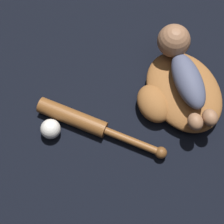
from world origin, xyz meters
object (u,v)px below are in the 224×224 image
object	(u,v)px
baseball_bat	(86,123)
baseball	(51,129)
baseball_glove	(179,93)
baby_figure	(183,66)

from	to	relation	value
baseball_bat	baseball	world-z (taller)	baseball
baseball_glove	baseball	xyz separation A→B (m)	(0.12, 0.44, -0.01)
baseball	baseball_glove	bearing A→B (deg)	-105.29
baby_figure	baseball_bat	size ratio (longest dim) A/B	0.93
baby_figure	baseball	xyz separation A→B (m)	(0.07, 0.47, -0.09)
baby_figure	baseball_bat	bearing A→B (deg)	85.37
baseball_glove	baby_figure	size ratio (longest dim) A/B	0.94
baseball_glove	baby_figure	xyz separation A→B (m)	(0.05, -0.03, 0.09)
baseball_glove	baseball_bat	size ratio (longest dim) A/B	0.88
baseball_glove	baby_figure	bearing A→B (deg)	-34.14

